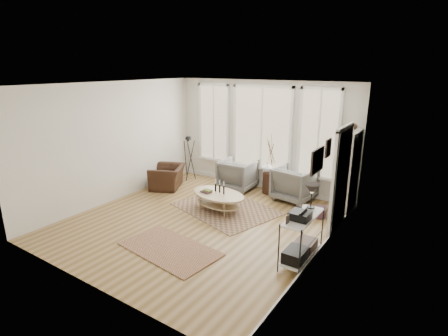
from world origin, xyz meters
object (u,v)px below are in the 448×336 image
Objects in this scene: armchair_left at (238,175)px; low_shelf at (302,234)px; armchair_right at (295,184)px; side_table at (270,164)px; bookcase at (348,173)px; coffee_table at (218,197)px; accent_chair at (168,177)px.

low_shelf is at bearing 135.52° from armchair_left.
armchair_left is 1.61m from armchair_right.
side_table is (-0.74, 0.12, 0.36)m from armchair_right.
armchair_left is at bearing 179.72° from bookcase.
low_shelf reaches higher than armchair_right.
low_shelf reaches higher than coffee_table.
bookcase is at bearing 88.72° from low_shelf.
low_shelf is 2.89m from armchair_right.
side_table reaches higher than coffee_table.
armchair_right is (-1.21, 2.62, -0.09)m from low_shelf.
accent_chair is (-1.66, -0.98, -0.10)m from armchair_left.
armchair_right is (1.60, 0.09, 0.02)m from armchair_left.
low_shelf is 3.79m from armchair_left.
side_table is at bearing -168.80° from armchair_left.
armchair_right is at bearing 82.01° from accent_chair.
coffee_table is 2.02m from armchair_right.
coffee_table is at bearing 48.96° from accent_chair.
side_table reaches higher than armchair_left.
bookcase is at bearing -6.39° from side_table.
armchair_right is (1.21, 1.62, 0.09)m from coffee_table.
accent_chair is at bearing -154.84° from side_table.
low_shelf is at bearing -91.28° from bookcase.
bookcase is 2.03m from side_table.
side_table is at bearing -1.21° from armchair_right.
armchair_left reaches higher than accent_chair.
bookcase reaches higher than low_shelf.
accent_chair is (-2.06, 0.55, -0.02)m from coffee_table.
bookcase is at bearing 75.94° from accent_chair.
bookcase is 2.21× the size of armchair_right.
low_shelf is 1.40× the size of armchair_right.
bookcase is 2.30× the size of armchair_left.
armchair_right is (-1.27, 0.10, -0.53)m from bookcase.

